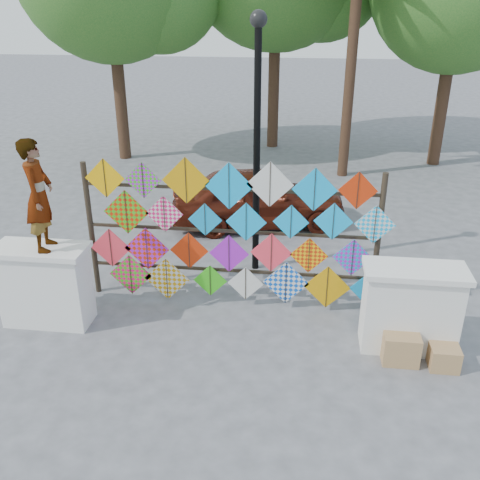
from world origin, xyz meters
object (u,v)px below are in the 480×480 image
at_px(kite_rack, 232,235).
at_px(sedan, 258,197).
at_px(lamppost, 257,124).
at_px(vendor_woman, 39,195).

height_order(kite_rack, sedan, kite_rack).
xyz_separation_m(kite_rack, lamppost, (0.26, 1.27, 1.48)).
bearing_deg(vendor_woman, sedan, -42.12).
height_order(kite_rack, lamppost, lamppost).
distance_m(vendor_woman, lamppost, 3.66).
height_order(kite_rack, vendor_woman, vendor_woman).
xyz_separation_m(kite_rack, sedan, (0.11, 3.38, -0.57)).
relative_size(vendor_woman, lamppost, 0.37).
relative_size(kite_rack, lamppost, 1.10).
bearing_deg(lamppost, vendor_woman, -142.46).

